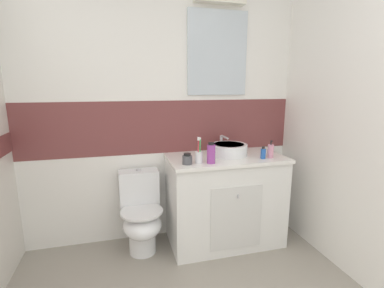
{
  "coord_description": "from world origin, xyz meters",
  "views": [
    {
      "loc": [
        -0.42,
        -0.24,
        1.49
      ],
      "look_at": [
        0.16,
        1.95,
        1.02
      ],
      "focal_mm": 26.36,
      "sensor_mm": 36.0,
      "label": 1
    }
  ],
  "objects_px": {
    "toilet": "(141,215)",
    "toothbrush_cup": "(199,156)",
    "sink_basin": "(229,149)",
    "hair_gel_jar": "(187,159)",
    "mouthwash_bottle": "(211,153)",
    "soap_dispenser": "(271,151)",
    "perfume_flask_small": "(263,153)"
  },
  "relations": [
    {
      "from": "toilet",
      "to": "toothbrush_cup",
      "type": "height_order",
      "value": "toothbrush_cup"
    },
    {
      "from": "sink_basin",
      "to": "hair_gel_jar",
      "type": "xyz_separation_m",
      "value": [
        -0.45,
        -0.21,
        -0.01
      ]
    },
    {
      "from": "toothbrush_cup",
      "to": "perfume_flask_small",
      "type": "relative_size",
      "value": 2.02
    },
    {
      "from": "perfume_flask_small",
      "to": "sink_basin",
      "type": "bearing_deg",
      "value": 138.91
    },
    {
      "from": "toilet",
      "to": "hair_gel_jar",
      "type": "xyz_separation_m",
      "value": [
        0.38,
        -0.2,
        0.55
      ]
    },
    {
      "from": "toilet",
      "to": "perfume_flask_small",
      "type": "bearing_deg",
      "value": -10.9
    },
    {
      "from": "soap_dispenser",
      "to": "toothbrush_cup",
      "type": "bearing_deg",
      "value": -179.87
    },
    {
      "from": "toothbrush_cup",
      "to": "soap_dispenser",
      "type": "height_order",
      "value": "toothbrush_cup"
    },
    {
      "from": "soap_dispenser",
      "to": "hair_gel_jar",
      "type": "bearing_deg",
      "value": -179.16
    },
    {
      "from": "sink_basin",
      "to": "toilet",
      "type": "xyz_separation_m",
      "value": [
        -0.83,
        -0.0,
        -0.56
      ]
    },
    {
      "from": "toilet",
      "to": "perfume_flask_small",
      "type": "height_order",
      "value": "perfume_flask_small"
    },
    {
      "from": "toilet",
      "to": "hair_gel_jar",
      "type": "relative_size",
      "value": 7.99
    },
    {
      "from": "sink_basin",
      "to": "toilet",
      "type": "height_order",
      "value": "sink_basin"
    },
    {
      "from": "hair_gel_jar",
      "to": "toothbrush_cup",
      "type": "bearing_deg",
      "value": 5.41
    },
    {
      "from": "sink_basin",
      "to": "hair_gel_jar",
      "type": "distance_m",
      "value": 0.5
    },
    {
      "from": "toothbrush_cup",
      "to": "mouthwash_bottle",
      "type": "distance_m",
      "value": 0.1
    },
    {
      "from": "toothbrush_cup",
      "to": "mouthwash_bottle",
      "type": "bearing_deg",
      "value": -18.95
    },
    {
      "from": "toilet",
      "to": "toothbrush_cup",
      "type": "distance_m",
      "value": 0.77
    },
    {
      "from": "hair_gel_jar",
      "to": "mouthwash_bottle",
      "type": "relative_size",
      "value": 0.52
    },
    {
      "from": "hair_gel_jar",
      "to": "perfume_flask_small",
      "type": "height_order",
      "value": "perfume_flask_small"
    },
    {
      "from": "soap_dispenser",
      "to": "hair_gel_jar",
      "type": "xyz_separation_m",
      "value": [
        -0.78,
        -0.01,
        -0.02
      ]
    },
    {
      "from": "sink_basin",
      "to": "toothbrush_cup",
      "type": "distance_m",
      "value": 0.4
    },
    {
      "from": "toothbrush_cup",
      "to": "hair_gel_jar",
      "type": "distance_m",
      "value": 0.11
    },
    {
      "from": "soap_dispenser",
      "to": "mouthwash_bottle",
      "type": "distance_m",
      "value": 0.58
    },
    {
      "from": "sink_basin",
      "to": "mouthwash_bottle",
      "type": "height_order",
      "value": "mouthwash_bottle"
    },
    {
      "from": "soap_dispenser",
      "to": "mouthwash_bottle",
      "type": "height_order",
      "value": "mouthwash_bottle"
    },
    {
      "from": "hair_gel_jar",
      "to": "mouthwash_bottle",
      "type": "bearing_deg",
      "value": -6.65
    },
    {
      "from": "sink_basin",
      "to": "soap_dispenser",
      "type": "distance_m",
      "value": 0.38
    },
    {
      "from": "sink_basin",
      "to": "toothbrush_cup",
      "type": "bearing_deg",
      "value": -150.47
    },
    {
      "from": "sink_basin",
      "to": "hair_gel_jar",
      "type": "relative_size",
      "value": 4.19
    },
    {
      "from": "soap_dispenser",
      "to": "perfume_flask_small",
      "type": "bearing_deg",
      "value": -169.03
    },
    {
      "from": "toothbrush_cup",
      "to": "hair_gel_jar",
      "type": "xyz_separation_m",
      "value": [
        -0.1,
        -0.01,
        -0.02
      ]
    }
  ]
}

